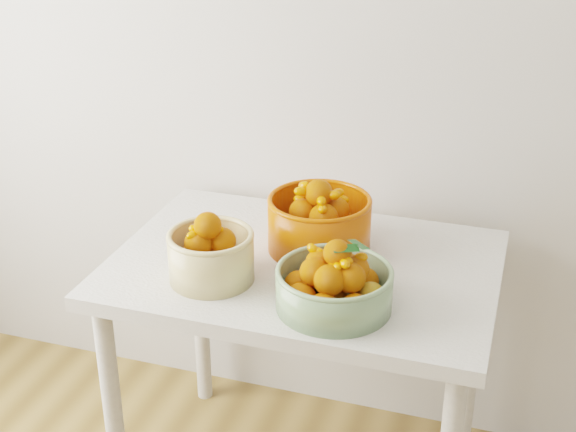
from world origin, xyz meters
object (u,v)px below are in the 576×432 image
bowl_cream (211,254)px  bowl_green (334,284)px  table (304,293)px  bowl_orange (319,222)px

bowl_cream → bowl_green: 0.33m
bowl_green → table: bearing=124.0°
table → bowl_cream: bearing=-141.1°
bowl_green → bowl_orange: 0.30m
table → bowl_green: (0.13, -0.19, 0.16)m
bowl_cream → bowl_orange: size_ratio=0.79×
table → bowl_orange: bowl_orange is taller
bowl_orange → table: bearing=-101.4°
table → bowl_cream: bowl_cream is taller
table → bowl_orange: 0.19m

